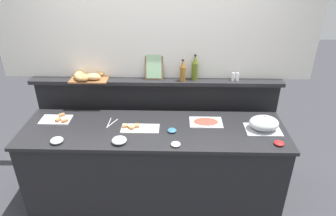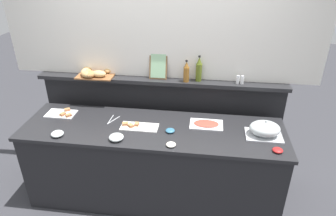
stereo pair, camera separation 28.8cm
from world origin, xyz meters
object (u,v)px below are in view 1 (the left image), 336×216
at_px(vinegar_bottle_amber, 183,71).
at_px(olive_oil_bottle, 195,69).
at_px(salt_shaker, 233,77).
at_px(bread_basket, 86,76).
at_px(serving_tongs, 110,123).
at_px(condiment_bowl_red, 176,144).
at_px(sandwich_platter_front, 138,128).
at_px(condiment_bowl_teal, 279,143).
at_px(sandwich_platter_rear, 57,119).
at_px(pepper_shaker, 237,77).
at_px(glass_bowl_large, 57,141).
at_px(framed_picture, 154,66).
at_px(glass_bowl_medium, 119,141).
at_px(cold_cuts_platter, 206,122).
at_px(serving_cloche, 264,124).
at_px(condiment_bowl_dark, 172,130).

relative_size(vinegar_bottle_amber, olive_oil_bottle, 0.86).
xyz_separation_m(salt_shaker, bread_basket, (-1.56, -0.01, -0.00)).
bearing_deg(serving_tongs, condiment_bowl_red, -29.04).
distance_m(sandwich_platter_front, condiment_bowl_teal, 1.32).
height_order(sandwich_platter_rear, pepper_shaker, pepper_shaker).
bearing_deg(vinegar_bottle_amber, serving_tongs, -153.12).
distance_m(glass_bowl_large, framed_picture, 1.23).
relative_size(salt_shaker, pepper_shaker, 1.00).
bearing_deg(glass_bowl_medium, vinegar_bottle_amber, 50.54).
bearing_deg(cold_cuts_platter, condiment_bowl_teal, -30.53).
bearing_deg(bread_basket, pepper_shaker, 0.50).
xyz_separation_m(sandwich_platter_rear, serving_tongs, (0.56, -0.06, -0.00)).
bearing_deg(condiment_bowl_red, condiment_bowl_teal, 2.44).
height_order(sandwich_platter_front, framed_picture, framed_picture).
bearing_deg(framed_picture, sandwich_platter_front, -104.01).
bearing_deg(glass_bowl_large, framed_picture, 42.46).
bearing_deg(sandwich_platter_rear, pepper_shaker, 10.06).
bearing_deg(sandwich_platter_rear, sandwich_platter_front, -9.79).
relative_size(serving_cloche, glass_bowl_medium, 2.48).
xyz_separation_m(vinegar_bottle_amber, framed_picture, (-0.30, 0.06, 0.04)).
xyz_separation_m(serving_tongs, pepper_shaker, (1.31, 0.39, 0.36)).
relative_size(vinegar_bottle_amber, framed_picture, 0.81).
height_order(olive_oil_bottle, bread_basket, olive_oil_bottle).
relative_size(serving_tongs, olive_oil_bottle, 0.68).
height_order(sandwich_platter_front, condiment_bowl_dark, sandwich_platter_front).
distance_m(sandwich_platter_front, condiment_bowl_dark, 0.33).
relative_size(cold_cuts_platter, olive_oil_bottle, 1.19).
xyz_separation_m(glass_bowl_large, serving_tongs, (0.42, 0.35, -0.02)).
bearing_deg(framed_picture, condiment_bowl_dark, -70.22).
height_order(sandwich_platter_front, sandwich_platter_rear, same).
xyz_separation_m(glass_bowl_large, condiment_bowl_red, (1.08, -0.02, -0.01)).
bearing_deg(salt_shaker, glass_bowl_large, -156.45).
distance_m(glass_bowl_medium, pepper_shaker, 1.41).
relative_size(sandwich_platter_rear, condiment_bowl_teal, 3.37).
bearing_deg(condiment_bowl_dark, condiment_bowl_red, -80.74).
relative_size(cold_cuts_platter, pepper_shaker, 3.78).
distance_m(condiment_bowl_red, serving_tongs, 0.76).
distance_m(glass_bowl_medium, salt_shaker, 1.37).
bearing_deg(condiment_bowl_dark, serving_tongs, 167.70).
height_order(cold_cuts_platter, vinegar_bottle_amber, vinegar_bottle_amber).
bearing_deg(framed_picture, olive_oil_bottle, -2.46).
distance_m(sandwich_platter_rear, condiment_bowl_teal, 2.19).
bearing_deg(salt_shaker, condiment_bowl_teal, -65.07).
height_order(condiment_bowl_teal, pepper_shaker, pepper_shaker).
bearing_deg(condiment_bowl_teal, condiment_bowl_red, -177.56).
bearing_deg(framed_picture, sandwich_platter_rear, -159.40).
bearing_deg(bread_basket, vinegar_bottle_amber, -0.29).
xyz_separation_m(condiment_bowl_teal, bread_basket, (-1.89, 0.70, 0.35)).
height_order(glass_bowl_large, glass_bowl_medium, glass_bowl_medium).
distance_m(condiment_bowl_dark, salt_shaker, 0.90).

